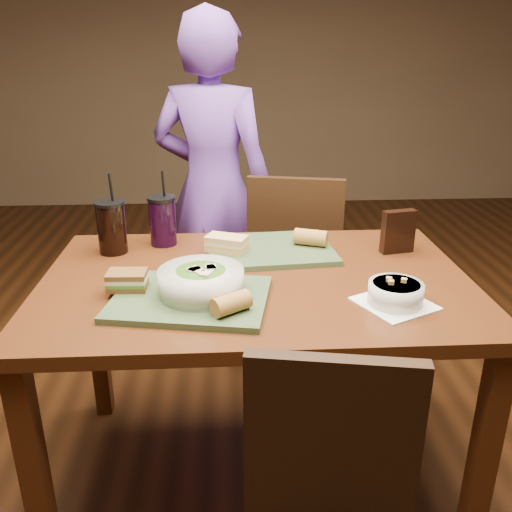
% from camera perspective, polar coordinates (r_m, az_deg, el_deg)
% --- Properties ---
extents(ground, '(6.00, 6.00, 0.00)m').
position_cam_1_polar(ground, '(2.07, 0.00, -21.62)').
color(ground, '#381C0B').
rests_on(ground, ground).
extents(dining_table, '(1.30, 0.85, 0.75)m').
position_cam_1_polar(dining_table, '(1.69, 0.00, -5.07)').
color(dining_table, '#4A230E').
rests_on(dining_table, ground).
extents(chair_far, '(0.47, 0.48, 0.92)m').
position_cam_1_polar(chair_far, '(2.40, 3.68, -0.75)').
color(chair_far, black).
rests_on(chair_far, ground).
extents(diner, '(0.66, 0.54, 1.56)m').
position_cam_1_polar(diner, '(2.52, -4.53, 6.88)').
color(diner, '#5F3491').
rests_on(diner, ground).
extents(tray_near, '(0.47, 0.39, 0.02)m').
position_cam_1_polar(tray_near, '(1.51, -6.91, -4.48)').
color(tray_near, '#3A4E2F').
rests_on(tray_near, dining_table).
extents(tray_far, '(0.45, 0.36, 0.02)m').
position_cam_1_polar(tray_far, '(1.85, 1.46, 0.66)').
color(tray_far, '#3A4E2F').
rests_on(tray_far, dining_table).
extents(salad_bowl, '(0.24, 0.24, 0.08)m').
position_cam_1_polar(salad_bowl, '(1.50, -5.81, -2.51)').
color(salad_bowl, silver).
rests_on(salad_bowl, tray_near).
extents(soup_bowl, '(0.24, 0.24, 0.07)m').
position_cam_1_polar(soup_bowl, '(1.52, 14.48, -3.79)').
color(soup_bowl, white).
rests_on(soup_bowl, dining_table).
extents(sandwich_near, '(0.11, 0.08, 0.05)m').
position_cam_1_polar(sandwich_near, '(1.57, -13.40, -2.50)').
color(sandwich_near, '#593819').
rests_on(sandwich_near, tray_near).
extents(sandwich_far, '(0.15, 0.12, 0.05)m').
position_cam_1_polar(sandwich_far, '(1.80, -3.11, 1.31)').
color(sandwich_far, tan).
rests_on(sandwich_far, tray_far).
extents(baguette_near, '(0.11, 0.10, 0.05)m').
position_cam_1_polar(baguette_near, '(1.39, -2.63, -5.01)').
color(baguette_near, '#AD7533').
rests_on(baguette_near, tray_near).
extents(baguette_far, '(0.12, 0.09, 0.06)m').
position_cam_1_polar(baguette_far, '(1.86, 5.80, 1.95)').
color(baguette_far, '#AD7533').
rests_on(baguette_far, tray_far).
extents(cup_cola, '(0.10, 0.10, 0.28)m').
position_cam_1_polar(cup_cola, '(1.88, -14.96, 2.99)').
color(cup_cola, black).
rests_on(cup_cola, dining_table).
extents(cup_berry, '(0.10, 0.10, 0.27)m').
position_cam_1_polar(cup_berry, '(1.93, -9.80, 3.72)').
color(cup_berry, black).
rests_on(cup_berry, dining_table).
extents(chip_bag, '(0.12, 0.06, 0.15)m').
position_cam_1_polar(chip_bag, '(1.89, 14.73, 2.50)').
color(chip_bag, black).
rests_on(chip_bag, dining_table).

